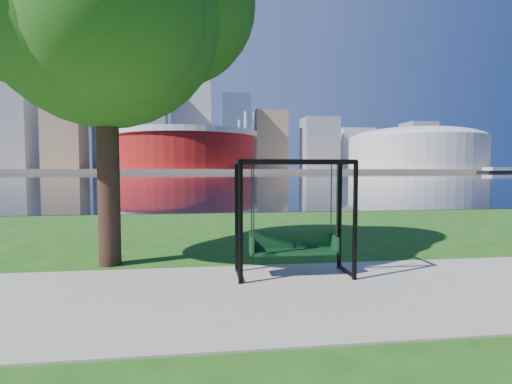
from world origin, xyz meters
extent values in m
plane|color=#1E5114|center=(0.00, 0.00, 0.00)|extent=(900.00, 900.00, 0.00)
cube|color=#9E937F|center=(0.00, -0.50, 0.01)|extent=(120.00, 4.00, 0.03)
cube|color=black|center=(0.00, 102.00, 0.01)|extent=(900.00, 180.00, 0.02)
cube|color=#937F60|center=(0.00, 306.00, 1.00)|extent=(900.00, 228.00, 2.00)
cylinder|color=maroon|center=(-10.00, 235.00, 13.00)|extent=(80.00, 80.00, 22.00)
cylinder|color=silver|center=(-10.00, 235.00, 22.50)|extent=(83.00, 83.00, 3.00)
cylinder|color=silver|center=(22.91, 254.00, 18.00)|extent=(2.00, 2.00, 32.00)
cylinder|color=silver|center=(-42.91, 254.00, 18.00)|extent=(2.00, 2.00, 32.00)
cylinder|color=silver|center=(-42.91, 216.00, 18.00)|extent=(2.00, 2.00, 32.00)
cylinder|color=silver|center=(22.91, 216.00, 18.00)|extent=(2.00, 2.00, 32.00)
cylinder|color=beige|center=(135.00, 235.00, 12.00)|extent=(84.00, 84.00, 20.00)
ellipsoid|color=beige|center=(135.00, 235.00, 21.00)|extent=(84.00, 84.00, 15.12)
cube|color=gray|center=(-140.00, 310.00, 33.00)|extent=(28.00, 28.00, 62.00)
cube|color=#998466|center=(-100.00, 300.00, 46.00)|extent=(26.00, 26.00, 88.00)
cube|color=slate|center=(-70.00, 325.00, 49.50)|extent=(30.00, 24.00, 95.00)
cube|color=gray|center=(-40.00, 305.00, 38.00)|extent=(24.00, 24.00, 72.00)
cube|color=silver|center=(-10.00, 335.00, 42.00)|extent=(32.00, 28.00, 80.00)
cube|color=slate|center=(25.00, 310.00, 31.00)|extent=(22.00, 22.00, 58.00)
cube|color=#998466|center=(55.00, 325.00, 26.00)|extent=(26.00, 26.00, 48.00)
cube|color=gray|center=(95.00, 315.00, 23.00)|extent=(28.00, 24.00, 42.00)
cube|color=silver|center=(135.00, 340.00, 20.00)|extent=(30.00, 26.00, 36.00)
cube|color=gray|center=(185.00, 320.00, 22.00)|extent=(24.00, 24.00, 40.00)
cube|color=#998466|center=(225.00, 335.00, 18.00)|extent=(26.00, 26.00, 32.00)
sphere|color=#998466|center=(-100.00, 300.00, 93.50)|extent=(10.00, 10.00, 10.00)
cylinder|color=black|center=(-0.48, 0.17, 1.13)|extent=(0.09, 0.09, 2.25)
cylinder|color=black|center=(1.67, 0.15, 1.13)|extent=(0.09, 0.09, 2.25)
cylinder|color=black|center=(-0.47, 1.05, 1.13)|extent=(0.09, 0.09, 2.25)
cylinder|color=black|center=(1.68, 1.03, 1.13)|extent=(0.09, 0.09, 2.25)
cylinder|color=black|center=(0.60, 0.16, 2.25)|extent=(2.15, 0.11, 0.09)
cylinder|color=black|center=(0.60, 1.04, 2.25)|extent=(2.15, 0.11, 0.09)
cylinder|color=black|center=(-0.48, 0.61, 2.25)|extent=(0.10, 0.88, 0.09)
cylinder|color=black|center=(-0.48, 0.61, 0.08)|extent=(0.08, 0.88, 0.07)
cylinder|color=black|center=(1.68, 0.59, 2.25)|extent=(0.10, 0.88, 0.09)
cylinder|color=black|center=(1.68, 0.59, 0.08)|extent=(0.08, 0.88, 0.07)
cube|color=black|center=(0.60, 0.60, 0.49)|extent=(1.72, 0.46, 0.06)
cube|color=black|center=(0.60, 0.79, 0.70)|extent=(1.71, 0.07, 0.37)
cube|color=black|center=(-0.23, 0.61, 0.63)|extent=(0.05, 0.44, 0.33)
cube|color=black|center=(1.43, 0.59, 0.63)|extent=(0.05, 0.44, 0.33)
cylinder|color=#2F2F34|center=(-0.21, 0.43, 1.49)|extent=(0.02, 0.02, 1.42)
cylinder|color=#2F2F34|center=(1.41, 0.41, 1.49)|extent=(0.02, 0.02, 1.42)
cylinder|color=#2F2F34|center=(-0.21, 0.79, 1.49)|extent=(0.02, 0.02, 1.42)
cylinder|color=#2F2F34|center=(1.41, 0.77, 1.49)|extent=(0.02, 0.02, 1.42)
cylinder|color=black|center=(-3.19, 2.08, 2.36)|extent=(0.47, 0.47, 4.71)
sphere|color=#244F17|center=(-3.19, 2.08, 5.57)|extent=(5.14, 5.14, 5.14)
sphere|color=#244F17|center=(-1.80, 2.72, 5.99)|extent=(3.85, 3.85, 3.85)
sphere|color=#244F17|center=(-2.76, 0.90, 5.03)|extent=(3.43, 3.43, 3.43)
cube|color=black|center=(159.22, 187.77, 0.61)|extent=(30.56, 13.44, 1.18)
cube|color=silver|center=(159.22, 187.77, 2.09)|extent=(24.47, 10.85, 1.78)
camera|label=1|loc=(-1.15, -6.96, 2.12)|focal=28.00mm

